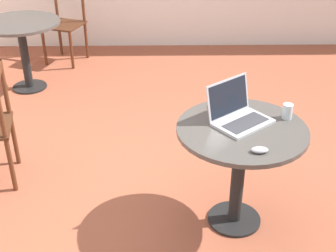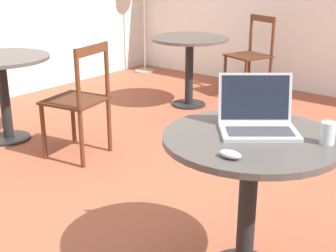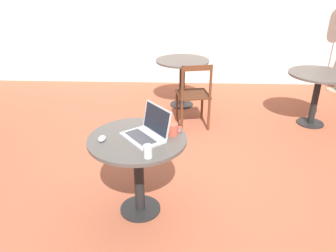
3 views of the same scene
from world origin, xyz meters
TOP-DOWN VIEW (x-y plane):
  - ground_plane at (0.00, 0.00)m, footprint 16.00×16.00m
  - wall_back at (0.00, 3.23)m, footprint 9.40×0.06m
  - cafe_table_near at (-0.36, -0.58)m, footprint 0.83×0.83m
  - cafe_table_mid at (1.87, 1.38)m, footprint 0.83×0.83m
  - cafe_table_far at (0.02, 2.03)m, footprint 0.83×0.83m
  - chair_far_front at (0.17, 1.22)m, footprint 0.50×0.50m
  - laptop at (-0.27, -0.57)m, footprint 0.45×0.46m
  - mouse at (-0.64, -0.64)m, footprint 0.06×0.10m
  - mug at (-0.06, -0.51)m, footprint 0.13×0.09m
  - drinking_glass at (-0.24, -0.89)m, footprint 0.07×0.07m

SIDE VIEW (x-z plane):
  - ground_plane at x=0.00m, z-range 0.00..0.00m
  - chair_far_front at x=0.17m, z-range 0.01..0.92m
  - cafe_table_near at x=-0.36m, z-range 0.22..0.97m
  - cafe_table_mid at x=1.87m, z-range 0.22..0.97m
  - cafe_table_far at x=0.02m, z-range 0.22..0.97m
  - mouse at x=-0.64m, z-range 0.75..0.78m
  - mug at x=-0.06m, z-range 0.75..0.85m
  - drinking_glass at x=-0.24m, z-range 0.75..0.85m
  - laptop at x=-0.27m, z-range 0.68..0.93m
  - wall_back at x=0.00m, z-range 0.00..2.70m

